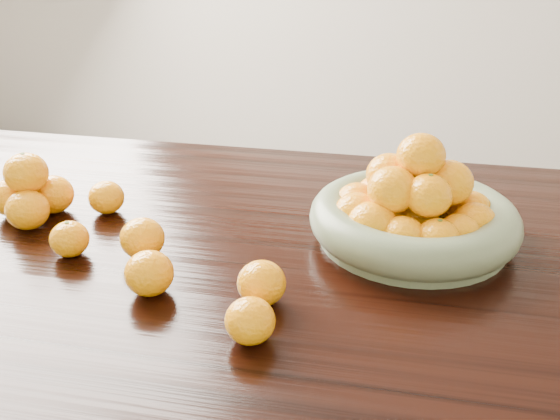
% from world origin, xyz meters
% --- Properties ---
extents(dining_table, '(2.00, 1.00, 0.75)m').
position_xyz_m(dining_table, '(0.00, 0.00, 0.66)').
color(dining_table, black).
rests_on(dining_table, ground).
extents(fruit_bowl, '(0.38, 0.38, 0.20)m').
position_xyz_m(fruit_bowl, '(0.25, 0.07, 0.81)').
color(fruit_bowl, '#647052').
rests_on(fruit_bowl, dining_table).
extents(orange_pyramid, '(0.15, 0.16, 0.13)m').
position_xyz_m(orange_pyramid, '(-0.48, 0.01, 0.80)').
color(orange_pyramid, '#FFA207').
rests_on(orange_pyramid, dining_table).
extents(loose_orange_0, '(0.07, 0.07, 0.06)m').
position_xyz_m(loose_orange_0, '(-0.33, -0.11, 0.78)').
color(loose_orange_0, '#FFA207').
rests_on(loose_orange_0, dining_table).
extents(loose_orange_1, '(0.08, 0.08, 0.07)m').
position_xyz_m(loose_orange_1, '(-0.15, -0.20, 0.79)').
color(loose_orange_1, '#FFA207').
rests_on(loose_orange_1, dining_table).
extents(loose_orange_2, '(0.07, 0.07, 0.07)m').
position_xyz_m(loose_orange_2, '(0.03, -0.28, 0.78)').
color(loose_orange_2, '#FFA207').
rests_on(loose_orange_2, dining_table).
extents(loose_orange_3, '(0.07, 0.07, 0.07)m').
position_xyz_m(loose_orange_3, '(-0.35, 0.07, 0.78)').
color(loose_orange_3, '#FFA207').
rests_on(loose_orange_3, dining_table).
extents(loose_orange_4, '(0.08, 0.08, 0.07)m').
position_xyz_m(loose_orange_4, '(0.03, -0.19, 0.79)').
color(loose_orange_4, '#FFA207').
rests_on(loose_orange_4, dining_table).
extents(loose_orange_5, '(0.08, 0.08, 0.07)m').
position_xyz_m(loose_orange_5, '(-0.21, -0.09, 0.79)').
color(loose_orange_5, '#FFA207').
rests_on(loose_orange_5, dining_table).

